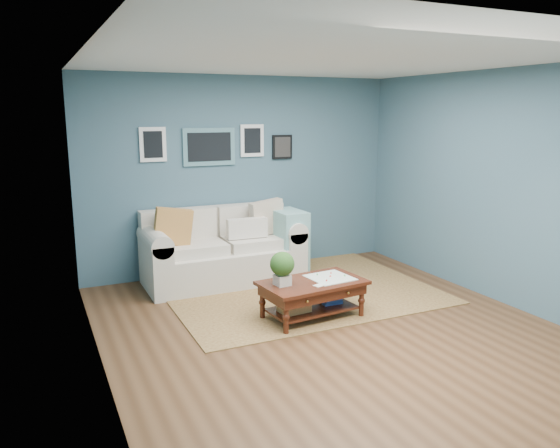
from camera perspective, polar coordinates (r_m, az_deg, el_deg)
room_shell at (r=5.45m, az=5.21°, el=2.62°), size 5.00×5.02×2.70m
area_rug at (r=6.94m, az=1.90°, el=-6.89°), size 3.23×2.58×0.01m
loveseat at (r=7.25m, az=-5.39°, el=-2.58°), size 2.09×0.95×1.07m
coffee_table at (r=5.93m, az=2.88°, el=-6.71°), size 1.17×0.75×0.78m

